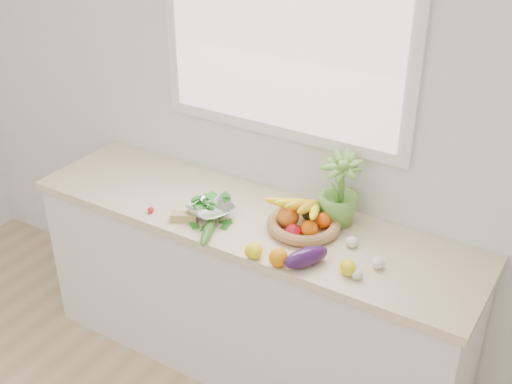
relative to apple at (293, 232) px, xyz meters
The scene contains 20 objects.
back_wall 0.62m from the apple, 126.64° to the left, with size 4.50×0.02×2.70m, color white.
counter_cabinet 0.58m from the apple, 165.66° to the left, with size 2.20×0.58×0.86m, color silver.
countertop 0.29m from the apple, 165.66° to the left, with size 2.24×0.62×0.04m, color beige.
window_frame 0.93m from the apple, 127.78° to the left, with size 1.30×0.03×1.10m, color white.
window_pane 0.92m from the apple, 129.40° to the left, with size 1.18×0.01×0.98m, color white.
orange_loose 0.21m from the apple, 77.70° to the right, with size 0.08×0.08×0.08m, color orange.
lemon_a 0.22m from the apple, 108.75° to the right, with size 0.07×0.09×0.07m, color yellow.
lemon_b 0.22m from the apple, 109.91° to the right, with size 0.06×0.08×0.06m, color #D6BF0B.
lemon_c 0.34m from the apple, 19.18° to the right, with size 0.06×0.08×0.06m, color yellow.
apple is the anchor object (origin of this frame).
ginger 0.53m from the apple, 165.73° to the right, with size 0.12×0.05×0.04m, color tan.
garlic_a 0.26m from the apple, 18.76° to the left, with size 0.06×0.06×0.05m, color white.
garlic_b 0.40m from the apple, ahead, with size 0.06×0.06×0.05m, color silver.
garlic_c 0.38m from the apple, 18.16° to the right, with size 0.05×0.05×0.04m, color silver.
eggplant 0.20m from the apple, 45.80° to the right, with size 0.08×0.21×0.08m, color #2F113E.
cucumber 0.38m from the apple, 153.03° to the right, with size 0.04×0.24×0.04m, color #2C5519.
radish 0.70m from the apple, 167.02° to the right, with size 0.03×0.03×0.03m, color red.
potted_herb 0.29m from the apple, 65.79° to the left, with size 0.20×0.20×0.35m, color #639B38.
fruit_basket 0.10m from the apple, 91.12° to the left, with size 0.42×0.42×0.18m.
colander_with_spinach 0.42m from the apple, behind, with size 0.26×0.26×0.11m.
Camera 1 is at (1.40, -0.24, 2.47)m, focal length 45.00 mm.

